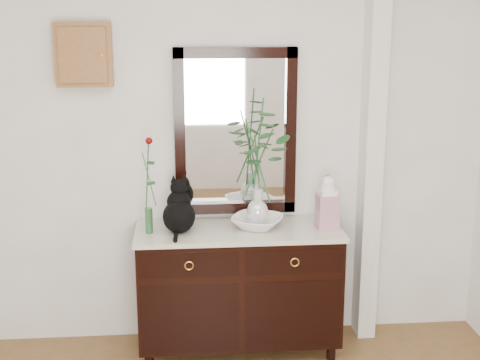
{
  "coord_description": "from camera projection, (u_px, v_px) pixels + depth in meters",
  "views": [
    {
      "loc": [
        -0.25,
        -2.35,
        2.21
      ],
      "look_at": [
        0.1,
        1.63,
        1.2
      ],
      "focal_mm": 50.0,
      "sensor_mm": 36.0,
      "label": 1
    }
  ],
  "objects": [
    {
      "name": "key_cabinet",
      "position": [
        84.0,
        54.0,
        4.15
      ],
      "size": [
        0.35,
        0.1,
        0.4
      ],
      "primitive_type": "cube",
      "color": "brown",
      "rests_on": "wall_back"
    },
    {
      "name": "wall_mirror",
      "position": [
        236.0,
        132.0,
        4.39
      ],
      "size": [
        0.8,
        0.06,
        1.1
      ],
      "color": "black",
      "rests_on": "wall_back"
    },
    {
      "name": "wall_back",
      "position": [
        220.0,
        145.0,
        4.41
      ],
      "size": [
        3.6,
        0.04,
        2.7
      ],
      "primitive_type": "cube",
      "color": "white",
      "rests_on": "ground"
    },
    {
      "name": "pilaster",
      "position": [
        372.0,
        145.0,
        4.42
      ],
      "size": [
        0.12,
        0.2,
        2.7
      ],
      "primitive_type": "cube",
      "color": "white",
      "rests_on": "ground"
    },
    {
      "name": "vase_branches",
      "position": [
        258.0,
        162.0,
        4.21
      ],
      "size": [
        0.48,
        0.48,
        0.84
      ],
      "primitive_type": null,
      "rotation": [
        0.0,
        0.0,
        -0.24
      ],
      "color": "silver",
      "rests_on": "lotus_bowl"
    },
    {
      "name": "ginger_jar",
      "position": [
        327.0,
        201.0,
        4.28
      ],
      "size": [
        0.14,
        0.14,
        0.36
      ],
      "primitive_type": null,
      "rotation": [
        0.0,
        0.0,
        0.05
      ],
      "color": "silver",
      "rests_on": "sideboard"
    },
    {
      "name": "bud_vase_rose",
      "position": [
        148.0,
        185.0,
        4.15
      ],
      "size": [
        0.08,
        0.08,
        0.63
      ],
      "primitive_type": null,
      "rotation": [
        0.0,
        0.0,
        0.09
      ],
      "color": "#2B5E33",
      "rests_on": "sideboard"
    },
    {
      "name": "sideboard",
      "position": [
        239.0,
        283.0,
        4.39
      ],
      "size": [
        1.33,
        0.52,
        0.82
      ],
      "color": "black",
      "rests_on": "ground"
    },
    {
      "name": "lotus_bowl",
      "position": [
        257.0,
        222.0,
        4.31
      ],
      "size": [
        0.43,
        0.43,
        0.08
      ],
      "primitive_type": "imported",
      "rotation": [
        0.0,
        0.0,
        -0.42
      ],
      "color": "white",
      "rests_on": "sideboard"
    },
    {
      "name": "cat",
      "position": [
        179.0,
        206.0,
        4.21
      ],
      "size": [
        0.24,
        0.3,
        0.34
      ],
      "primitive_type": null,
      "rotation": [
        0.0,
        0.0,
        -0.03
      ],
      "color": "black",
      "rests_on": "sideboard"
    }
  ]
}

